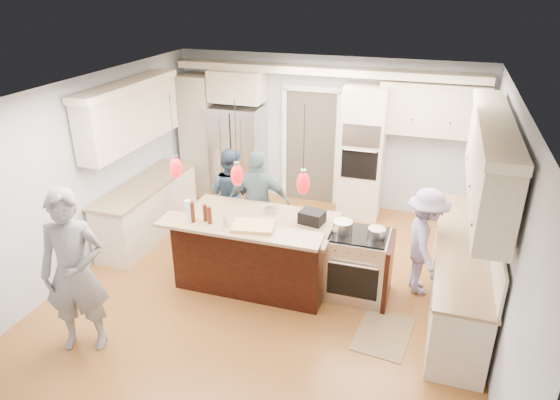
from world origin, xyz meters
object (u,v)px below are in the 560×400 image
Objects in this scene: refrigerator at (239,154)px; kitchen_island at (257,250)px; island_range at (359,265)px; person_bar_end at (74,273)px; person_far_left at (230,194)px.

refrigerator is 2.91m from kitchen_island.
island_range is 3.47m from person_bar_end.
kitchen_island is at bearing 134.46° from person_far_left.
refrigerator is 3.71m from island_range.
refrigerator is 1.54m from person_far_left.
kitchen_island is 1.41m from island_range.
kitchen_island is (1.30, -2.57, -0.41)m from refrigerator.
refrigerator is 4.44m from person_bar_end.
island_range is 2.50m from person_far_left.
person_bar_end is at bearing -91.52° from refrigerator.
kitchen_island is 1.42m from person_far_left.
refrigerator reaches higher than person_far_left.
refrigerator is 0.86× the size of kitchen_island.
island_range is at bearing 3.09° from kitchen_island.
refrigerator is 1.96× the size of island_range.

